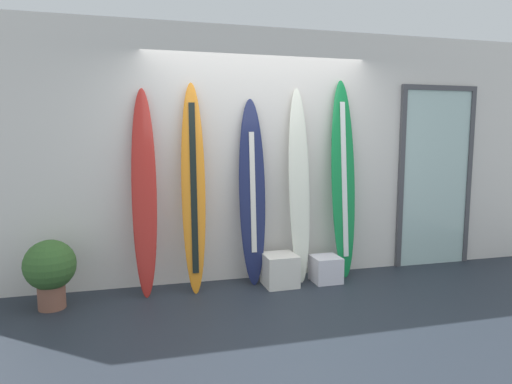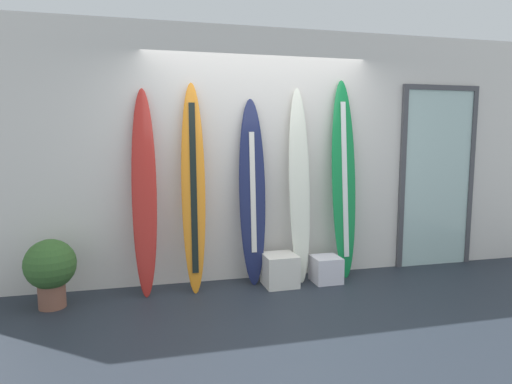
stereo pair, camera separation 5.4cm
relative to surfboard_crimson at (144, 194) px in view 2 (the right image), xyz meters
The scene contains 11 objects.
ground 1.91m from the surfboard_crimson, 38.28° to the right, with size 8.00×8.00×0.04m, color #232A34.
wall_back 1.34m from the surfboard_crimson, 14.14° to the left, with size 7.20×0.20×2.80m, color silver.
surfboard_crimson is the anchor object (origin of this frame).
surfboard_sunset 0.50m from the surfboard_crimson, ahead, with size 0.27×0.40×2.18m.
surfboard_navy 1.14m from the surfboard_crimson, ahead, with size 0.30×0.30×2.03m.
surfboard_ivory 1.67m from the surfboard_crimson, ahead, with size 0.25×0.35×2.15m.
surfboard_emerald 2.21m from the surfboard_crimson, ahead, with size 0.30×0.30×2.25m.
display_block_left 1.66m from the surfboard_crimson, ahead, with size 0.36×0.36×0.35m.
display_block_center 2.14m from the surfboard_crimson, ahead, with size 0.31×0.31×0.29m.
glass_door 3.55m from the surfboard_crimson, ahead, with size 1.03×0.06×2.23m.
potted_plant 1.11m from the surfboard_crimson, 166.98° to the right, with size 0.47×0.47×0.66m.
Camera 2 is at (-1.20, -3.58, 1.61)m, focal length 30.85 mm.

